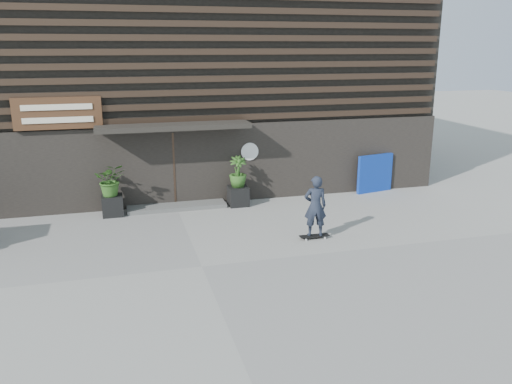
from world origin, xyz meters
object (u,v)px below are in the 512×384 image
object	(u,v)px
blue_tarp	(375,173)
skateboarder	(315,206)
planter_pot_left	(113,205)
planter_pot_right	(238,196)

from	to	relation	value
blue_tarp	skateboarder	bearing A→B (deg)	-146.32
planter_pot_left	skateboarder	xyz separation A→B (m)	(5.02, -3.41, 0.58)
planter_pot_right	skateboarder	distance (m)	3.67
blue_tarp	planter_pot_right	bearing A→B (deg)	171.65
planter_pot_left	blue_tarp	world-z (taller)	blue_tarp
planter_pot_left	planter_pot_right	xyz separation A→B (m)	(3.80, 0.00, 0.00)
planter_pot_right	skateboarder	bearing A→B (deg)	-70.33
planter_pot_left	blue_tarp	size ratio (longest dim) A/B	0.43
planter_pot_left	blue_tarp	bearing A→B (deg)	1.99
blue_tarp	skateboarder	distance (m)	5.20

